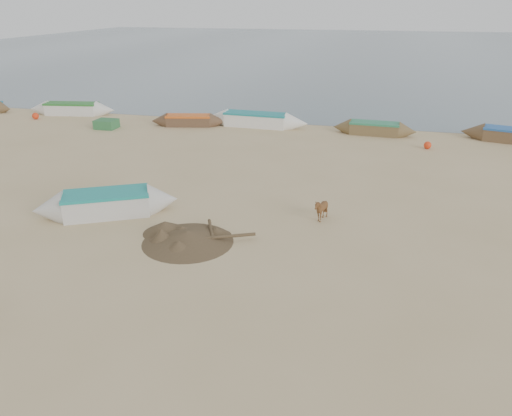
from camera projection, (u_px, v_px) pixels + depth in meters
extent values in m
plane|color=tan|center=(225.00, 286.00, 15.42)|extent=(140.00, 140.00, 0.00)
plane|color=slate|center=(362.00, 49.00, 88.77)|extent=(160.00, 160.00, 0.00)
imported|color=brown|center=(321.00, 209.00, 19.82)|extent=(1.15, 1.12, 0.97)
cone|color=brown|center=(188.00, 237.00, 18.14)|extent=(3.41, 3.41, 0.44)
cube|color=#306C3C|center=(106.00, 124.00, 34.19)|extent=(1.40, 1.20, 0.60)
sphere|color=red|center=(428.00, 145.00, 29.52)|extent=(0.44, 0.44, 0.44)
cube|color=gray|center=(237.00, 117.00, 36.29)|extent=(1.20, 1.10, 0.56)
sphere|color=red|center=(35.00, 116.00, 36.83)|extent=(0.48, 0.48, 0.48)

